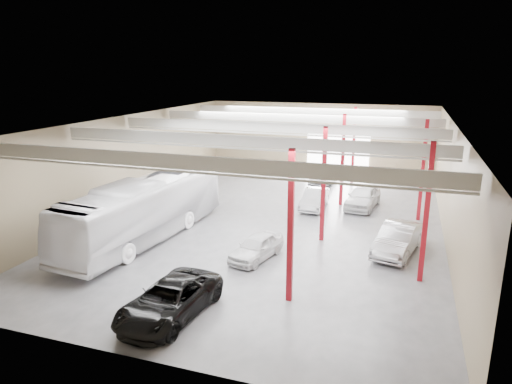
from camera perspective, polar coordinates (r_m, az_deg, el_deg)
The scene contains 8 objects.
depot_shell at distance 30.44m, azimuth 2.56°, elevation 5.22°, with size 22.12×32.12×7.06m.
coach_bus at distance 28.80m, azimuth -13.72°, elevation -2.13°, with size 3.15×13.45×3.75m, color white.
black_sedan at distance 20.14m, azimuth -10.74°, elevation -13.11°, with size 2.55×5.53×1.54m, color black.
car_row_a at distance 25.42m, azimuth 0.05°, elevation -6.88°, with size 1.62×4.02×1.37m, color silver.
car_row_b at distance 34.71m, azimuth 7.35°, elevation -0.84°, with size 1.54×4.41×1.45m, color #BBBCC1.
car_row_c at distance 42.05m, azimuth 8.39°, elevation 1.94°, with size 2.03×5.00×1.45m, color gray.
car_right_near at distance 27.34m, azimuth 17.32°, elevation -5.61°, with size 1.79×5.14×1.69m, color #ABABB0.
car_right_far at distance 35.46m, azimuth 13.22°, elevation -0.57°, with size 2.02×5.02×1.71m, color silver.
Camera 1 is at (8.34, -28.35, 10.22)m, focal length 32.00 mm.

